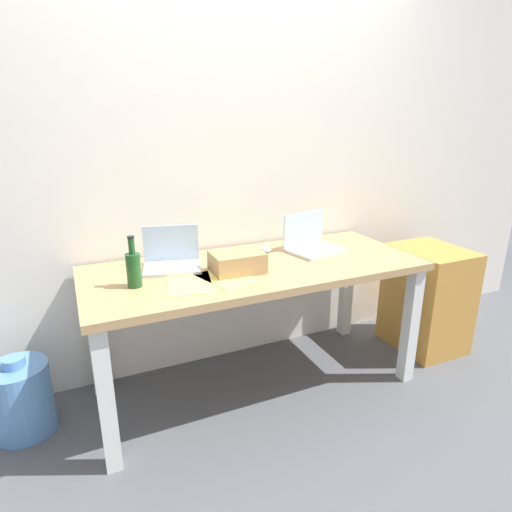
{
  "coord_description": "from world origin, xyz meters",
  "views": [
    {
      "loc": [
        -0.89,
        -1.97,
        1.5
      ],
      "look_at": [
        0.0,
        0.0,
        0.79
      ],
      "focal_mm": 30.0,
      "sensor_mm": 36.0,
      "label": 1
    }
  ],
  "objects_px": {
    "laptop_left": "(172,259)",
    "beer_bottle": "(134,268)",
    "filing_cabinet": "(427,298)",
    "computer_mouse": "(266,249)",
    "water_cooler_jug": "(21,398)",
    "laptop_right": "(312,243)",
    "desk": "(256,282)",
    "cardboard_box": "(237,262)"
  },
  "relations": [
    {
      "from": "desk",
      "to": "laptop_left",
      "type": "xyz_separation_m",
      "value": [
        -0.42,
        0.14,
        0.14
      ]
    },
    {
      "from": "laptop_left",
      "to": "desk",
      "type": "bearing_deg",
      "value": -18.76
    },
    {
      "from": "desk",
      "to": "laptop_right",
      "type": "bearing_deg",
      "value": 13.98
    },
    {
      "from": "laptop_right",
      "to": "computer_mouse",
      "type": "distance_m",
      "value": 0.27
    },
    {
      "from": "beer_bottle",
      "to": "filing_cabinet",
      "type": "bearing_deg",
      "value": -0.0
    },
    {
      "from": "desk",
      "to": "laptop_left",
      "type": "distance_m",
      "value": 0.46
    },
    {
      "from": "computer_mouse",
      "to": "cardboard_box",
      "type": "distance_m",
      "value": 0.37
    },
    {
      "from": "water_cooler_jug",
      "to": "filing_cabinet",
      "type": "relative_size",
      "value": 0.6
    },
    {
      "from": "desk",
      "to": "water_cooler_jug",
      "type": "relative_size",
      "value": 4.37
    },
    {
      "from": "laptop_left",
      "to": "beer_bottle",
      "type": "xyz_separation_m",
      "value": [
        -0.22,
        -0.19,
        0.05
      ]
    },
    {
      "from": "water_cooler_jug",
      "to": "filing_cabinet",
      "type": "bearing_deg",
      "value": -3.96
    },
    {
      "from": "laptop_right",
      "to": "computer_mouse",
      "type": "height_order",
      "value": "laptop_right"
    },
    {
      "from": "filing_cabinet",
      "to": "desk",
      "type": "bearing_deg",
      "value": 177.86
    },
    {
      "from": "computer_mouse",
      "to": "filing_cabinet",
      "type": "bearing_deg",
      "value": 8.69
    },
    {
      "from": "computer_mouse",
      "to": "water_cooler_jug",
      "type": "bearing_deg",
      "value": -156.15
    },
    {
      "from": "laptop_right",
      "to": "desk",
      "type": "bearing_deg",
      "value": -166.02
    },
    {
      "from": "laptop_left",
      "to": "water_cooler_jug",
      "type": "bearing_deg",
      "value": -178.62
    },
    {
      "from": "beer_bottle",
      "to": "cardboard_box",
      "type": "distance_m",
      "value": 0.51
    },
    {
      "from": "computer_mouse",
      "to": "water_cooler_jug",
      "type": "height_order",
      "value": "computer_mouse"
    },
    {
      "from": "laptop_left",
      "to": "cardboard_box",
      "type": "relative_size",
      "value": 1.29
    },
    {
      "from": "beer_bottle",
      "to": "water_cooler_jug",
      "type": "xyz_separation_m",
      "value": [
        -0.57,
        0.17,
        -0.65
      ]
    },
    {
      "from": "beer_bottle",
      "to": "filing_cabinet",
      "type": "xyz_separation_m",
      "value": [
        1.87,
        -0.0,
        -0.49
      ]
    },
    {
      "from": "laptop_left",
      "to": "filing_cabinet",
      "type": "bearing_deg",
      "value": -6.51
    },
    {
      "from": "desk",
      "to": "computer_mouse",
      "type": "xyz_separation_m",
      "value": [
        0.15,
        0.19,
        0.11
      ]
    },
    {
      "from": "laptop_right",
      "to": "filing_cabinet",
      "type": "xyz_separation_m",
      "value": [
        0.82,
        -0.15,
        -0.44
      ]
    },
    {
      "from": "cardboard_box",
      "to": "laptop_right",
      "type": "bearing_deg",
      "value": 16.18
    },
    {
      "from": "laptop_left",
      "to": "water_cooler_jug",
      "type": "xyz_separation_m",
      "value": [
        -0.79,
        -0.02,
        -0.6
      ]
    },
    {
      "from": "computer_mouse",
      "to": "cardboard_box",
      "type": "xyz_separation_m",
      "value": [
        -0.28,
        -0.25,
        0.03
      ]
    },
    {
      "from": "cardboard_box",
      "to": "beer_bottle",
      "type": "bearing_deg",
      "value": 179.01
    },
    {
      "from": "desk",
      "to": "filing_cabinet",
      "type": "relative_size",
      "value": 2.61
    },
    {
      "from": "desk",
      "to": "filing_cabinet",
      "type": "xyz_separation_m",
      "value": [
        1.23,
        -0.05,
        -0.3
      ]
    },
    {
      "from": "laptop_left",
      "to": "beer_bottle",
      "type": "height_order",
      "value": "beer_bottle"
    },
    {
      "from": "laptop_right",
      "to": "beer_bottle",
      "type": "xyz_separation_m",
      "value": [
        -1.05,
        -0.15,
        0.05
      ]
    },
    {
      "from": "laptop_left",
      "to": "filing_cabinet",
      "type": "distance_m",
      "value": 1.72
    },
    {
      "from": "water_cooler_jug",
      "to": "cardboard_box",
      "type": "bearing_deg",
      "value": -9.35
    },
    {
      "from": "water_cooler_jug",
      "to": "laptop_right",
      "type": "bearing_deg",
      "value": -0.76
    },
    {
      "from": "laptop_left",
      "to": "beer_bottle",
      "type": "bearing_deg",
      "value": -139.66
    },
    {
      "from": "beer_bottle",
      "to": "cardboard_box",
      "type": "bearing_deg",
      "value": -0.99
    },
    {
      "from": "cardboard_box",
      "to": "computer_mouse",
      "type": "bearing_deg",
      "value": 41.1
    },
    {
      "from": "desk",
      "to": "beer_bottle",
      "type": "distance_m",
      "value": 0.67
    },
    {
      "from": "beer_bottle",
      "to": "water_cooler_jug",
      "type": "height_order",
      "value": "beer_bottle"
    },
    {
      "from": "filing_cabinet",
      "to": "water_cooler_jug",
      "type": "bearing_deg",
      "value": 176.04
    }
  ]
}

